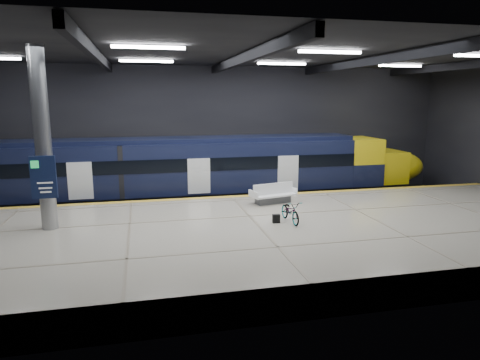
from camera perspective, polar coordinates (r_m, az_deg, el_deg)
name	(u,v)px	position (r m, az deg, el deg)	size (l,w,h in m)	color
ground	(244,233)	(19.72, 0.53, -7.12)	(30.00, 30.00, 0.00)	black
room_shell	(244,107)	(18.76, 0.55, 9.74)	(30.10, 16.10, 8.05)	black
platform	(258,239)	(17.25, 2.47, -7.87)	(30.00, 11.00, 1.10)	beige
safety_strip	(232,197)	(22.01, -1.12, -2.22)	(30.00, 0.40, 0.01)	yellow
rails	(222,203)	(24.88, -2.41, -3.12)	(30.00, 1.52, 0.16)	gray
train	(174,171)	(24.14, -8.77, 1.13)	(29.40, 2.84, 3.79)	black
bench	(273,196)	(20.67, 4.43, -2.15)	(2.36, 1.39, 0.97)	#595B60
bicycle	(290,211)	(17.60, 6.73, -4.14)	(0.60, 1.73, 0.91)	#99999E
pannier_bag	(276,219)	(17.48, 4.85, -5.15)	(0.30, 0.18, 0.35)	black
info_column	(43,142)	(17.67, -24.80, 4.59)	(0.90, 0.78, 6.90)	#9EA0A5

